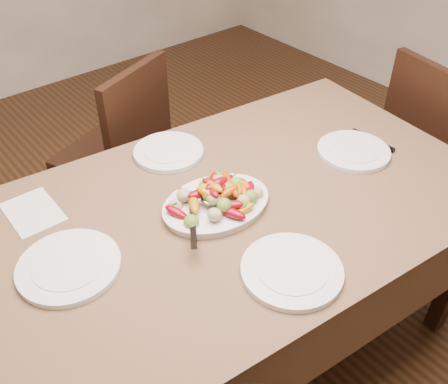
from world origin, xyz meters
TOP-DOWN VIEW (x-y plane):
  - dining_table at (0.01, 0.26)m, footprint 1.94×1.24m
  - chair_far at (0.05, 1.16)m, footprint 0.55×0.55m
  - chair_right at (1.28, 0.17)m, footprint 0.50×0.50m
  - serving_platter at (-0.02, 0.27)m, footprint 0.38×0.30m
  - roasted_vegetables at (-0.02, 0.27)m, footprint 0.31×0.23m
  - serving_spoon at (-0.09, 0.24)m, footprint 0.26×0.21m
  - plate_left at (-0.50, 0.34)m, footprint 0.29×0.29m
  - plate_right at (0.58, 0.19)m, footprint 0.27×0.27m
  - plate_far at (0.04, 0.63)m, footprint 0.26×0.26m
  - plate_near at (-0.03, -0.08)m, footprint 0.29×0.29m
  - menu_card at (-0.49, 0.64)m, footprint 0.15×0.21m
  - table_knife at (0.70, 0.19)m, footprint 0.02×0.20m

SIDE VIEW (x-z plane):
  - dining_table at x=0.01m, z-range 0.00..0.76m
  - chair_far at x=0.05m, z-range 0.00..0.95m
  - chair_right at x=1.28m, z-range 0.00..0.95m
  - menu_card at x=-0.49m, z-range 0.76..0.76m
  - table_knife at x=0.70m, z-range 0.76..0.77m
  - plate_left at x=-0.50m, z-range 0.76..0.78m
  - plate_right at x=0.58m, z-range 0.76..0.78m
  - plate_far at x=0.04m, z-range 0.76..0.78m
  - plate_near at x=-0.03m, z-range 0.76..0.78m
  - serving_platter at x=-0.02m, z-range 0.76..0.78m
  - serving_spoon at x=-0.09m, z-range 0.79..0.82m
  - roasted_vegetables at x=-0.02m, z-range 0.78..0.87m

